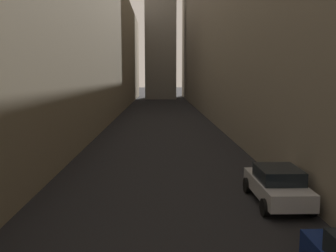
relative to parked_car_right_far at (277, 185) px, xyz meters
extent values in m
plane|color=black|center=(-4.40, 24.99, -0.77)|extent=(264.00, 264.00, 0.00)
cube|color=gray|center=(-15.14, 26.99, 8.35)|extent=(10.48, 108.00, 18.23)
cube|color=#756B5B|center=(7.19, 26.99, 11.73)|extent=(12.17, 108.00, 24.99)
cube|color=#B7B7BC|center=(0.00, 0.04, -0.13)|extent=(1.69, 4.05, 0.63)
cube|color=black|center=(0.00, -0.11, 0.45)|extent=(1.56, 1.94, 0.53)
cylinder|color=black|center=(-0.85, 1.41, -0.44)|extent=(0.22, 0.65, 0.65)
cylinder|color=black|center=(0.85, 1.41, -0.44)|extent=(0.22, 0.65, 0.65)
cylinder|color=black|center=(-0.85, -1.34, -0.44)|extent=(0.22, 0.65, 0.65)
cylinder|color=black|center=(0.85, -1.34, -0.44)|extent=(0.22, 0.65, 0.65)
camera|label=1|loc=(-4.61, -13.97, 4.23)|focal=39.45mm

